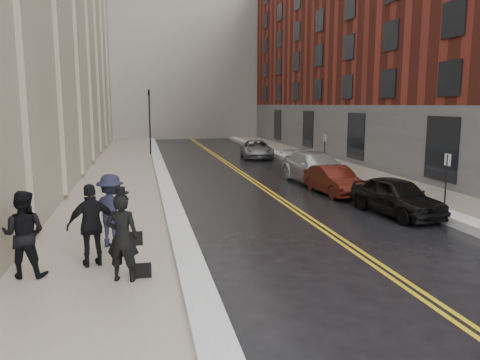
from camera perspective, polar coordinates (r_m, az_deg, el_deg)
name	(u,v)px	position (r m, az deg, el deg)	size (l,w,h in m)	color
ground	(333,331)	(9.03, 11.29, -17.60)	(160.00, 160.00, 0.00)	black
sidewalk_left	(118,186)	(23.74, -14.69, -0.72)	(4.00, 64.00, 0.15)	gray
sidewalk_right	(371,177)	(26.70, 15.62, 0.32)	(3.00, 64.00, 0.15)	gray
lane_stripe_a	(254,183)	(24.39, 1.68, -0.34)	(0.12, 64.00, 0.01)	gold
lane_stripe_b	(258,183)	(24.45, 2.22, -0.32)	(0.12, 64.00, 0.01)	gold
snow_ridge_left	(165,183)	(23.73, -9.14, -0.41)	(0.70, 60.80, 0.26)	white
snow_ridge_right	(339,177)	(25.89, 12.00, 0.35)	(0.85, 60.80, 0.30)	white
building_right	(440,33)	(37.13, 23.22, 16.16)	(14.00, 50.00, 18.00)	maroon
traffic_signal	(150,117)	(37.39, -10.96, 7.57)	(0.18, 0.15, 5.20)	black
parking_sign_near	(446,177)	(19.20, 23.86, 0.36)	(0.06, 0.35, 2.23)	black
parking_sign_far	(325,148)	(29.69, 10.29, 3.87)	(0.06, 0.35, 2.23)	black
car_black	(397,196)	(18.12, 18.56, -1.91)	(1.66, 4.12, 1.40)	black
car_maroon	(334,180)	(21.58, 11.39, -0.05)	(1.36, 3.90, 1.29)	#40110B
car_silver_near	(316,168)	(24.38, 9.27, 1.44)	(2.24, 5.51, 1.60)	#B0B3B9
car_silver_far	(256,149)	(35.73, 2.01, 3.77)	(2.20, 4.76, 1.32)	gray
pedestrian_main	(122,237)	(10.71, -14.15, -6.80)	(0.73, 0.48, 1.99)	black
pedestrian_a	(24,234)	(11.70, -24.87, -6.00)	(0.97, 0.76, 2.00)	black
pedestrian_b	(111,211)	(13.35, -15.45, -3.61)	(1.31, 0.75, 2.02)	black
pedestrian_c	(92,225)	(11.89, -17.58, -5.27)	(1.19, 0.49, 2.02)	black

